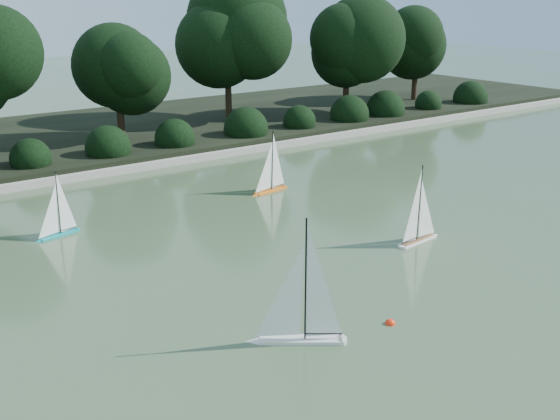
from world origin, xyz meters
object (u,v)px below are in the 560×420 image
(sailboat_white_a, at_px, (293,322))
(sailboat_white_b, at_px, (421,229))
(sailboat_orange, at_px, (268,182))
(race_buoy, at_px, (390,324))
(sailboat_teal, at_px, (55,226))

(sailboat_white_a, relative_size, sailboat_white_b, 1.18)
(sailboat_orange, height_order, race_buoy, sailboat_orange)
(sailboat_white_b, xyz_separation_m, sailboat_orange, (-0.35, 4.20, -0.01))
(sailboat_white_b, distance_m, race_buoy, 3.43)
(sailboat_white_a, xyz_separation_m, sailboat_white_b, (4.14, 1.61, -0.05))
(sailboat_white_a, distance_m, race_buoy, 1.45)
(sailboat_orange, relative_size, sailboat_teal, 1.13)
(sailboat_white_a, distance_m, sailboat_white_b, 4.45)
(sailboat_white_a, relative_size, sailboat_teal, 1.39)
(sailboat_white_a, relative_size, race_buoy, 12.60)
(sailboat_white_b, height_order, race_buoy, sailboat_white_b)
(sailboat_white_a, bearing_deg, sailboat_orange, 56.93)
(sailboat_white_a, height_order, race_buoy, sailboat_white_a)
(sailboat_orange, xyz_separation_m, sailboat_teal, (-4.83, -0.07, -0.03))
(sailboat_teal, xyz_separation_m, race_buoy, (2.40, -6.13, -0.20))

